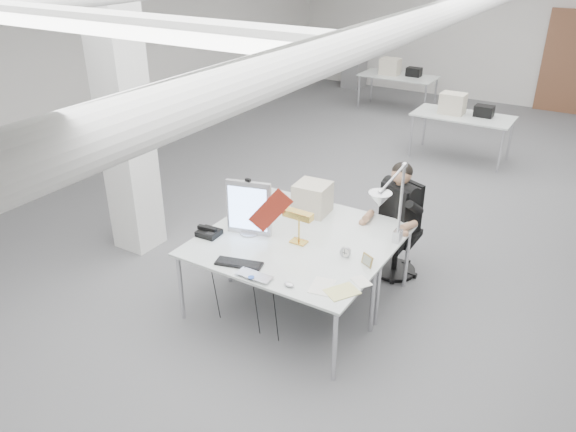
% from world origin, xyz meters
% --- Properties ---
extents(room_shell, '(10.04, 14.04, 3.24)m').
position_xyz_m(room_shell, '(0.04, 0.13, 1.69)').
color(room_shell, '#545456').
rests_on(room_shell, ground).
extents(desk_main, '(1.80, 0.90, 0.02)m').
position_xyz_m(desk_main, '(0.00, -2.50, 0.74)').
color(desk_main, silver).
rests_on(desk_main, room_shell).
extents(desk_second, '(1.80, 0.90, 0.02)m').
position_xyz_m(desk_second, '(0.00, -1.60, 0.74)').
color(desk_second, silver).
rests_on(desk_second, room_shell).
extents(bg_desk_a, '(1.60, 0.80, 0.02)m').
position_xyz_m(bg_desk_a, '(0.20, 3.00, 0.74)').
color(bg_desk_a, silver).
rests_on(bg_desk_a, room_shell).
extents(bg_desk_b, '(1.60, 0.80, 0.02)m').
position_xyz_m(bg_desk_b, '(-1.80, 5.20, 0.74)').
color(bg_desk_b, silver).
rests_on(bg_desk_b, room_shell).
extents(filing_cabinet, '(0.45, 0.55, 1.20)m').
position_xyz_m(filing_cabinet, '(-3.50, 6.65, 0.60)').
color(filing_cabinet, gray).
rests_on(filing_cabinet, room_shell).
extents(office_chair, '(0.70, 0.70, 1.08)m').
position_xyz_m(office_chair, '(0.64, -0.99, 0.54)').
color(office_chair, black).
rests_on(office_chair, room_shell).
extents(seated_person, '(0.69, 0.75, 0.91)m').
position_xyz_m(seated_person, '(0.64, -1.04, 0.90)').
color(seated_person, black).
rests_on(seated_person, office_chair).
extents(monitor, '(0.45, 0.16, 0.56)m').
position_xyz_m(monitor, '(-0.48, -2.21, 1.04)').
color(monitor, '#B7B6BB').
rests_on(monitor, desk_main).
extents(pennant, '(0.42, 0.16, 0.48)m').
position_xyz_m(pennant, '(-0.20, -2.25, 1.09)').
color(pennant, maroon).
rests_on(pennant, monitor).
extents(keyboard, '(0.45, 0.25, 0.02)m').
position_xyz_m(keyboard, '(-0.22, -2.76, 0.77)').
color(keyboard, black).
rests_on(keyboard, desk_main).
extents(laptop, '(0.33, 0.22, 0.03)m').
position_xyz_m(laptop, '(0.02, -2.91, 0.77)').
color(laptop, '#B8B8BD').
rests_on(laptop, desk_main).
extents(mouse, '(0.10, 0.08, 0.04)m').
position_xyz_m(mouse, '(0.35, -2.82, 0.77)').
color(mouse, silver).
rests_on(mouse, desk_main).
extents(bankers_lamp, '(0.28, 0.12, 0.32)m').
position_xyz_m(bankers_lamp, '(0.04, -2.13, 0.91)').
color(bankers_lamp, gold).
rests_on(bankers_lamp, desk_main).
extents(desk_phone, '(0.22, 0.20, 0.05)m').
position_xyz_m(desk_phone, '(-0.80, -2.46, 0.78)').
color(desk_phone, black).
rests_on(desk_phone, desk_main).
extents(picture_frame_left, '(0.13, 0.05, 0.10)m').
position_xyz_m(picture_frame_left, '(-0.63, -2.25, 0.80)').
color(picture_frame_left, '#9F8844').
rests_on(picture_frame_left, desk_main).
extents(picture_frame_right, '(0.13, 0.09, 0.10)m').
position_xyz_m(picture_frame_right, '(0.78, -2.16, 0.81)').
color(picture_frame_right, '#A28546').
rests_on(picture_frame_right, desk_main).
extents(desk_clock, '(0.11, 0.05, 0.10)m').
position_xyz_m(desk_clock, '(0.55, -2.13, 0.81)').
color(desk_clock, '#A5A5AA').
rests_on(desk_clock, desk_main).
extents(paper_stack_a, '(0.24, 0.30, 0.01)m').
position_xyz_m(paper_stack_a, '(0.60, -2.68, 0.76)').
color(paper_stack_a, silver).
rests_on(paper_stack_a, desk_main).
extents(paper_stack_b, '(0.31, 0.33, 0.01)m').
position_xyz_m(paper_stack_b, '(0.78, -2.67, 0.76)').
color(paper_stack_b, '#D5D17F').
rests_on(paper_stack_b, desk_main).
extents(paper_stack_c, '(0.22, 0.21, 0.01)m').
position_xyz_m(paper_stack_c, '(0.85, -2.44, 0.76)').
color(paper_stack_c, silver).
rests_on(paper_stack_c, desk_main).
extents(beige_monitor, '(0.37, 0.36, 0.33)m').
position_xyz_m(beige_monitor, '(-0.17, -1.47, 0.92)').
color(beige_monitor, '#BBB29B').
rests_on(beige_monitor, desk_second).
extents(architect_lamp, '(0.45, 0.74, 0.90)m').
position_xyz_m(architect_lamp, '(0.85, -1.86, 1.20)').
color(architect_lamp, silver).
rests_on(architect_lamp, desk_second).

